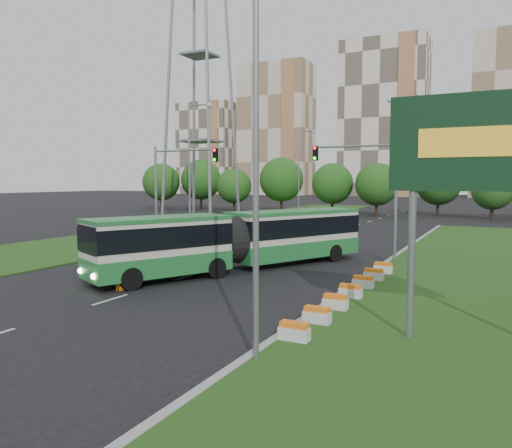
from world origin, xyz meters
The scene contains 20 objects.
ground centered at (0.00, 0.00, 0.00)m, with size 360.00×360.00×0.00m, color black.
grass_median centered at (13.00, 8.00, 0.07)m, with size 14.00×60.00×0.15m, color #264E16.
median_kerb centered at (6.05, 8.00, 0.09)m, with size 0.30×60.00×0.18m, color gray.
left_verge centered at (-18.00, 25.00, 0.05)m, with size 12.00×110.00×0.10m, color #264E16.
lane_markings centered at (-3.00, 20.00, 0.00)m, with size 0.20×100.00×0.01m, color beige, non-canonical shape.
flower_planters centered at (6.70, -1.40, 0.45)m, with size 1.10×13.70×0.60m, color silver, non-canonical shape.
billboard centered at (12.25, -6.00, 6.16)m, with size 6.00×0.37×8.00m.
traffic_mast_median centered at (4.78, 10.00, 5.35)m, with size 5.76×0.32×8.00m.
traffic_mast_left centered at (-10.38, 9.00, 5.35)m, with size 5.76×0.32×8.00m.
street_lamps centered at (-3.00, 10.00, 6.00)m, with size 36.00×60.00×12.00m, color gray, non-canonical shape.
transmission_pylon centered at (-20.00, 28.00, 22.00)m, with size 12.00×12.00×44.00m, color gray, non-canonical shape.
tree_line centered at (10.00, 55.00, 4.50)m, with size 120.00×8.00×9.00m, color #1D5215, non-canonical shape.
apartment_tower_west centered at (-65.00, 150.00, 24.00)m, with size 26.00×15.00×48.00m, color beige.
apartment_tower_cwest centered at (-25.00, 150.00, 26.00)m, with size 28.00×15.00×52.00m, color white.
midrise_west centered at (-95.00, 150.00, 18.00)m, with size 22.00×14.00×36.00m, color white.
articulated_bus centered at (-1.72, 3.20, 1.82)m, with size 2.82×18.08×2.98m.
car_left_near centered at (-7.11, -0.85, 0.80)m, with size 1.89×4.71×1.60m, color black.
car_left_far centered at (-8.52, 12.60, 0.71)m, with size 1.49×4.29×1.41m, color black.
pedestrian centered at (-4.79, -4.13, 0.90)m, with size 0.66×0.43×1.80m, color gray.
shopping_trolley centered at (-3.92, -4.31, 0.28)m, with size 0.32×0.34×0.56m.
Camera 1 is at (12.66, -22.74, 5.33)m, focal length 35.00 mm.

